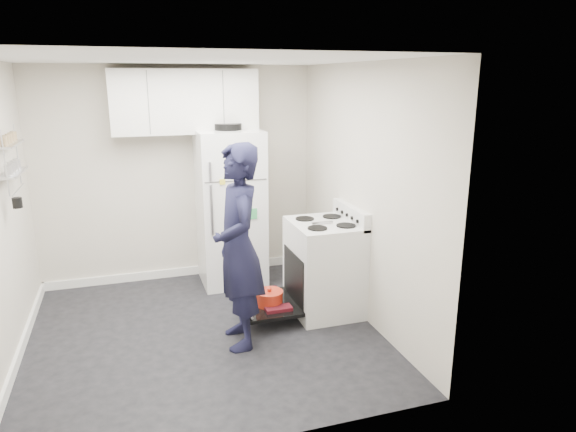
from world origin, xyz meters
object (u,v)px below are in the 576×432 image
object	(u,v)px
open_oven_door	(269,301)
refrigerator	(230,207)
person	(238,247)
electric_range	(323,268)

from	to	relation	value
open_oven_door	refrigerator	xyz separation A→B (m)	(-0.14, 1.11, 0.72)
refrigerator	person	bearing A→B (deg)	-99.12
open_oven_door	refrigerator	distance (m)	1.33
refrigerator	open_oven_door	bearing A→B (deg)	-83.00
electric_range	open_oven_door	world-z (taller)	electric_range
open_oven_door	electric_range	bearing A→B (deg)	1.40
refrigerator	electric_range	bearing A→B (deg)	-56.65
electric_range	person	bearing A→B (deg)	-157.72
electric_range	open_oven_door	distance (m)	0.65
open_oven_door	person	bearing A→B (deg)	-134.71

